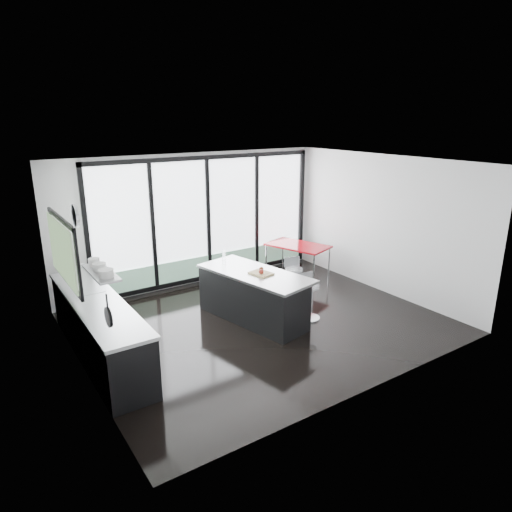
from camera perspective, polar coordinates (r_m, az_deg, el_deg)
floor at (r=8.17m, az=0.59°, el=-8.36°), size 6.00×5.00×0.00m
ceiling at (r=7.41m, az=0.66°, el=11.57°), size 6.00×5.00×0.00m
wall_back at (r=9.89m, az=-6.18°, el=3.92°), size 6.00×0.09×2.80m
wall_front at (r=5.90m, az=14.53°, el=-4.53°), size 6.00×0.00×2.80m
wall_left at (r=6.76m, az=-22.07°, el=-1.01°), size 0.26×5.00×2.80m
wall_right at (r=9.64m, az=15.54°, el=3.82°), size 0.00×5.00×2.80m
counter_cabinets at (r=7.32m, az=-19.01°, el=-8.54°), size 0.69×3.24×1.36m
island at (r=8.15m, az=-0.45°, el=-5.02°), size 1.33×2.29×1.14m
bar_stool_near at (r=8.26m, az=6.64°, el=-5.73°), size 0.43×0.43×0.65m
bar_stool_far at (r=9.09m, az=4.71°, el=-3.48°), size 0.53×0.53×0.65m
red_table at (r=10.43m, az=5.19°, el=-0.52°), size 1.18×1.55×0.73m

